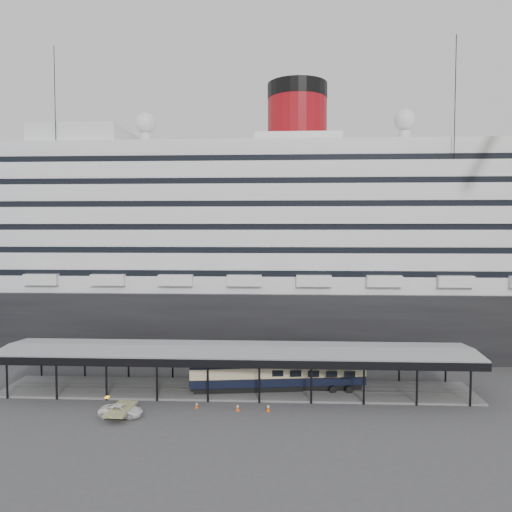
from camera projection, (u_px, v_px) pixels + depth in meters
The scene contains 8 objects.
ground at pixel (233, 405), 54.89m from camera, with size 200.00×200.00×0.00m, color #3C3C3F.
cruise_ship at pixel (250, 235), 85.85m from camera, with size 130.00×30.00×43.90m.
platform_canopy at pixel (237, 371), 59.76m from camera, with size 56.00×9.18×5.30m.
port_truck at pixel (121, 411), 51.52m from camera, with size 2.05×4.44×1.24m, color white.
pullman_carriage at pixel (278, 371), 59.51m from camera, with size 21.00×5.32×20.45m.
traffic_cone_left at pixel (197, 405), 54.01m from camera, with size 0.40×0.40×0.68m.
traffic_cone_mid at pixel (238, 407), 53.20m from camera, with size 0.46×0.46×0.77m.
traffic_cone_right at pixel (268, 407), 53.02m from camera, with size 0.50×0.50×0.84m.
Camera 1 is at (5.19, -53.77, 19.30)m, focal length 35.00 mm.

